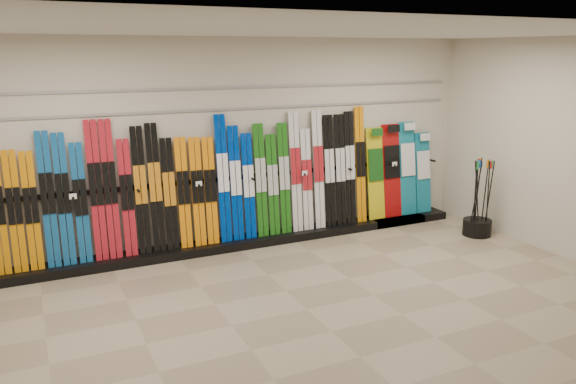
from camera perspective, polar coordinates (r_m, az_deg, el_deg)
name	(u,v)px	position (r m, az deg, el deg)	size (l,w,h in m)	color
floor	(307,309)	(6.40, 1.92, -11.83)	(8.00, 8.00, 0.00)	gray
back_wall	(229,144)	(8.16, -6.04, 4.88)	(8.00, 8.00, 0.00)	beige
right_wall	(572,151)	(8.48, 26.90, 3.77)	(5.00, 5.00, 0.00)	beige
ceiling	(309,30)	(5.76, 2.17, 16.11)	(8.00, 8.00, 0.00)	silver
ski_rack_base	(250,241)	(8.39, -3.83, -4.98)	(8.00, 0.40, 0.12)	black
skis	(206,186)	(7.98, -8.33, 0.60)	(5.36, 0.23, 1.84)	orange
snowboards	(399,171)	(9.51, 11.18, 2.07)	(1.26, 0.24, 1.54)	gold
pole_bin	(477,227)	(9.27, 18.64, -3.42)	(0.44, 0.44, 0.25)	black
ski_poles	(480,198)	(9.12, 18.94, -0.56)	(0.30, 0.29, 1.18)	black
slatwall_rail_0	(228,109)	(8.08, -6.09, 8.36)	(7.60, 0.02, 0.03)	gray
slatwall_rail_1	(228,88)	(8.05, -6.14, 10.48)	(7.60, 0.02, 0.03)	gray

